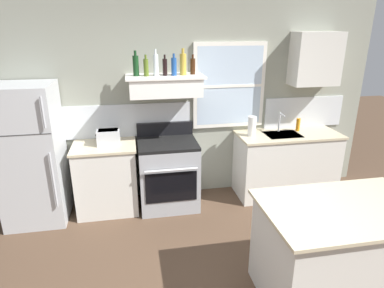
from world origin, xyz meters
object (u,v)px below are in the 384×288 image
Objects in this scene: bottle_brown_stout at (193,66)px; kitchen_island at (339,252)px; bottle_dark_green_wine at (136,65)px; paper_towel_roll at (252,126)px; bottle_blue_liqueur at (174,66)px; dish_soap_bottle at (298,125)px; bottle_balsamic_dark at (165,67)px; bottle_champagne_gold_foil at (183,64)px; stove_range at (168,173)px; bottle_olive_oil_square at (146,67)px; bottle_clear_tall at (156,65)px; toaster at (109,137)px; refrigerator at (31,155)px.

bottle_brown_stout is 2.62m from kitchen_island.
bottle_brown_stout is at bearing 114.45° from kitchen_island.
bottle_dark_green_wine is 1.71m from paper_towel_roll.
paper_towel_roll is (1.50, -0.07, -0.83)m from bottle_dark_green_wine.
dish_soap_bottle is (1.77, 0.08, -0.86)m from bottle_blue_liqueur.
bottle_balsamic_dark is 0.78× the size of bottle_champagne_gold_foil.
dish_soap_bottle is (1.88, 0.14, 0.54)m from stove_range.
bottle_balsamic_dark is (0.23, 0.01, -0.00)m from bottle_olive_oil_square.
bottle_clear_tall is 2.18m from dish_soap_bottle.
bottle_balsamic_dark is at bearing 171.84° from bottle_blue_liqueur.
toaster is 2.85m from kitchen_island.
bottle_balsamic_dark reaches higher than dish_soap_bottle.
toaster is 1.20m from bottle_blue_liqueur.
kitchen_island is at bearing -86.32° from paper_towel_roll.
stove_range is 0.78× the size of kitchen_island.
paper_towel_roll is at bearing -1.97° from bottle_balsamic_dark.
bottle_olive_oil_square reaches higher than paper_towel_roll.
bottle_balsamic_dark is (0.74, 0.04, 0.84)m from toaster.
bottle_champagne_gold_foil reaches higher than kitchen_island.
bottle_champagne_gold_foil is at bearing 3.20° from refrigerator.
paper_towel_roll is at bearing -1.32° from bottle_blue_liqueur.
bottle_olive_oil_square is at bearing -176.91° from bottle_balsamic_dark.
stove_range is 1.45m from bottle_dark_green_wine.
dish_soap_bottle is 2.19m from kitchen_island.
bottle_dark_green_wine reaches higher than kitchen_island.
bottle_dark_green_wine is at bearing 162.83° from stove_range.
refrigerator reaches higher than dish_soap_bottle.
bottle_clear_tall is 1.31× the size of bottle_brown_stout.
toaster is at bearing -177.25° from bottle_balsamic_dark.
bottle_blue_liqueur is (1.76, 0.08, 1.00)m from refrigerator.
bottle_brown_stout is (0.25, 0.07, -0.01)m from bottle_blue_liqueur.
stove_range is 1.29m from paper_towel_roll.
paper_towel_roll is (2.80, 0.06, 0.19)m from refrigerator.
refrigerator is at bearing -178.77° from paper_towel_roll.
bottle_champagne_gold_foil is (1.88, 0.10, 1.03)m from refrigerator.
paper_towel_roll is (1.15, 0.04, 0.58)m from stove_range.
paper_towel_roll reaches higher than dish_soap_bottle.
toaster is 0.95m from bottle_dark_green_wine.
paper_towel_roll is (1.26, -0.02, -0.83)m from bottle_clear_tall.
bottle_brown_stout is at bearing 19.74° from stove_range.
bottle_dark_green_wine is 0.94× the size of bottle_champagne_gold_foil.
bottle_clear_tall is 0.23× the size of kitchen_island.
stove_range is at bearing -160.26° from bottle_brown_stout.
bottle_champagne_gold_foil is 1.25m from paper_towel_roll.
refrigerator reaches higher than kitchen_island.
refrigerator is 5.37× the size of bottle_clear_tall.
toaster is 1.19× the size of bottle_balsamic_dark.
bottle_clear_tall is at bearing 2.90° from refrigerator.
bottle_brown_stout reaches higher than refrigerator.
kitchen_island is (2.01, -1.94, -0.55)m from toaster.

